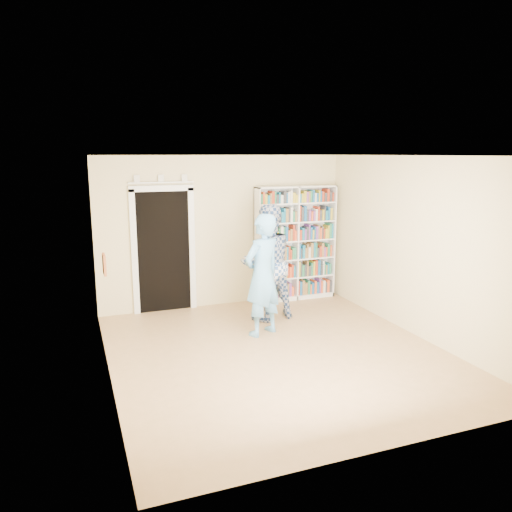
# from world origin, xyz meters

# --- Properties ---
(floor) EXTENTS (5.00, 5.00, 0.00)m
(floor) POSITION_xyz_m (0.00, 0.00, 0.00)
(floor) COLOR #A77F51
(floor) RESTS_ON ground
(ceiling) EXTENTS (5.00, 5.00, 0.00)m
(ceiling) POSITION_xyz_m (0.00, 0.00, 2.70)
(ceiling) COLOR white
(ceiling) RESTS_ON wall_back
(wall_back) EXTENTS (4.50, 0.00, 4.50)m
(wall_back) POSITION_xyz_m (0.00, 2.50, 1.35)
(wall_back) COLOR beige
(wall_back) RESTS_ON floor
(wall_left) EXTENTS (0.00, 5.00, 5.00)m
(wall_left) POSITION_xyz_m (-2.25, 0.00, 1.35)
(wall_left) COLOR beige
(wall_left) RESTS_ON floor
(wall_right) EXTENTS (0.00, 5.00, 5.00)m
(wall_right) POSITION_xyz_m (2.25, 0.00, 1.35)
(wall_right) COLOR beige
(wall_right) RESTS_ON floor
(bookshelf) EXTENTS (1.56, 0.29, 2.14)m
(bookshelf) POSITION_xyz_m (1.35, 2.34, 1.08)
(bookshelf) COLOR white
(bookshelf) RESTS_ON floor
(doorway) EXTENTS (1.10, 0.08, 2.43)m
(doorway) POSITION_xyz_m (-1.10, 2.48, 1.18)
(doorway) COLOR black
(doorway) RESTS_ON floor
(wall_art) EXTENTS (0.03, 0.25, 0.25)m
(wall_art) POSITION_xyz_m (-2.23, 0.20, 1.40)
(wall_art) COLOR brown
(wall_art) RESTS_ON wall_left
(man_blue) EXTENTS (0.80, 0.69, 1.86)m
(man_blue) POSITION_xyz_m (0.07, 0.77, 0.93)
(man_blue) COLOR #62A7DA
(man_blue) RESTS_ON floor
(man_plaid) EXTENTS (1.06, 0.90, 1.92)m
(man_plaid) POSITION_xyz_m (0.40, 1.42, 0.96)
(man_plaid) COLOR #2B4A84
(man_plaid) RESTS_ON floor
(paper_sheet) EXTENTS (0.21, 0.05, 0.30)m
(paper_sheet) POSITION_xyz_m (0.47, 1.21, 1.00)
(paper_sheet) COLOR white
(paper_sheet) RESTS_ON man_plaid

